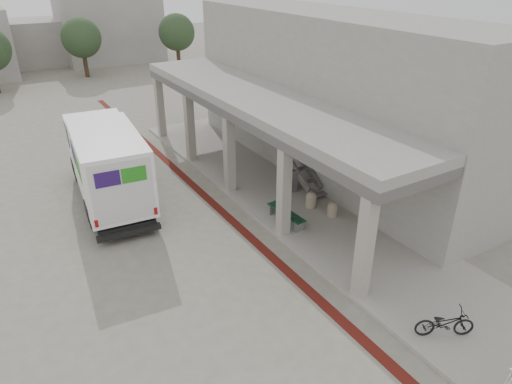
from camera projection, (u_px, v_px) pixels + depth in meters
ground at (239, 259)px, 15.21m from camera, size 120.00×120.00×0.00m
bike_lane_stripe at (236, 224)px, 17.20m from camera, size 0.35×40.00×0.01m
sidewalk at (332, 225)px, 17.03m from camera, size 4.40×28.00×0.12m
transit_building at (322, 99)px, 20.26m from camera, size 7.60×17.00×7.00m
distant_backdrop at (10, 39)px, 40.02m from camera, size 28.00×10.00×6.50m
tree_mid at (81, 38)px, 37.56m from camera, size 3.20×3.20×4.80m
tree_right at (177, 32)px, 40.49m from camera, size 3.20×3.20×4.80m
fedex_truck at (106, 162)px, 18.28m from camera, size 2.96×7.58×3.16m
bench at (286, 215)px, 16.99m from camera, size 0.50×1.89×0.44m
bollard_near at (332, 209)px, 17.42m from camera, size 0.39×0.39×0.59m
bollard_far at (311, 199)px, 18.05m from camera, size 0.43×0.43×0.65m
utility_cabinet at (290, 179)px, 19.36m from camera, size 0.54×0.65×0.95m
bicycle_black at (445, 323)px, 11.79m from camera, size 1.62×1.24×0.82m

